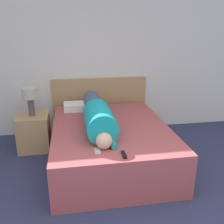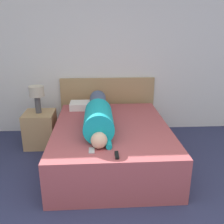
% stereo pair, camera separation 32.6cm
% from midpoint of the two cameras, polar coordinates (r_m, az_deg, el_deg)
% --- Properties ---
extents(wall_back, '(6.17, 0.06, 2.60)m').
position_cam_midpoint_polar(wall_back, '(4.50, -7.14, 11.54)').
color(wall_back, white).
rests_on(wall_back, ground_plane).
extents(bed, '(1.58, 2.04, 0.56)m').
position_cam_midpoint_polar(bed, '(3.61, -3.02, -7.23)').
color(bed, '#A84C51').
rests_on(bed, ground_plane).
extents(headboard, '(1.70, 0.04, 1.00)m').
position_cam_midpoint_polar(headboard, '(4.61, -4.76, 1.59)').
color(headboard, tan).
rests_on(headboard, ground_plane).
extents(nightstand, '(0.48, 0.48, 0.57)m').
position_cam_midpoint_polar(nightstand, '(4.20, -19.54, -4.40)').
color(nightstand, tan).
rests_on(nightstand, ground_plane).
extents(table_lamp, '(0.23, 0.23, 0.43)m').
position_cam_midpoint_polar(table_lamp, '(4.01, -20.45, 3.36)').
color(table_lamp, '#4C4C51').
rests_on(table_lamp, nightstand).
extents(person_lying, '(0.37, 1.71, 0.37)m').
position_cam_midpoint_polar(person_lying, '(3.43, -6.12, -0.73)').
color(person_lying, '#DBB293').
rests_on(person_lying, bed).
extents(pillow_near_headboard, '(0.53, 0.30, 0.11)m').
position_cam_midpoint_polar(pillow_near_headboard, '(4.19, -9.48, 1.27)').
color(pillow_near_headboard, white).
rests_on(pillow_near_headboard, bed).
extents(tv_remote, '(0.04, 0.15, 0.02)m').
position_cam_midpoint_polar(tv_remote, '(2.70, -0.76, -9.81)').
color(tv_remote, black).
rests_on(tv_remote, bed).
extents(cell_phone, '(0.06, 0.13, 0.01)m').
position_cam_midpoint_polar(cell_phone, '(2.80, -6.73, -9.00)').
color(cell_phone, '#B2B7BC').
rests_on(cell_phone, bed).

